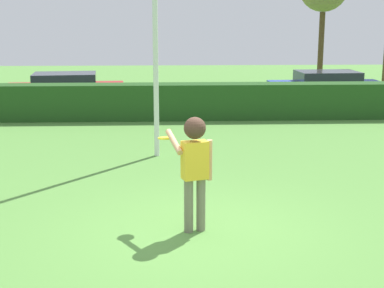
% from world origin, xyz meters
% --- Properties ---
extents(ground_plane, '(60.00, 60.00, 0.00)m').
position_xyz_m(ground_plane, '(0.00, 0.00, 0.00)').
color(ground_plane, '#568E3D').
extents(person, '(0.71, 0.67, 1.79)m').
position_xyz_m(person, '(-0.03, 0.02, 1.13)').
color(person, '#75735D').
rests_on(person, ground).
extents(frisbee, '(0.25, 0.25, 0.04)m').
position_xyz_m(frisbee, '(-0.46, 0.53, 1.36)').
color(frisbee, yellow).
extents(hedge_row, '(19.77, 0.90, 1.14)m').
position_xyz_m(hedge_row, '(0.00, 9.72, 0.57)').
color(hedge_row, '#214A1B').
rests_on(hedge_row, ground).
extents(parked_car_red, '(4.36, 2.18, 1.25)m').
position_xyz_m(parked_car_red, '(-4.13, 12.19, 0.69)').
color(parked_car_red, '#B21E1E').
rests_on(parked_car_red, ground).
extents(parked_car_blue, '(4.27, 1.95, 1.25)m').
position_xyz_m(parked_car_blue, '(5.49, 12.48, 0.69)').
color(parked_car_blue, '#263FA5').
rests_on(parked_car_blue, ground).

